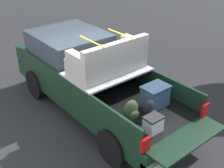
{
  "coord_description": "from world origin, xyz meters",
  "views": [
    {
      "loc": [
        -5.37,
        3.89,
        4.48
      ],
      "look_at": [
        -0.6,
        0.0,
        1.1
      ],
      "focal_mm": 47.03,
      "sensor_mm": 36.0,
      "label": 1
    }
  ],
  "objects": [
    {
      "name": "ground_plane",
      "position": [
        0.0,
        0.0,
        0.0
      ],
      "size": [
        40.0,
        40.0,
        0.0
      ],
      "primitive_type": "plane",
      "color": "#262628"
    },
    {
      "name": "pickup_truck",
      "position": [
        0.37,
        -0.0,
        0.97
      ],
      "size": [
        6.05,
        2.06,
        2.23
      ],
      "color": "black",
      "rests_on": "ground_plane"
    }
  ]
}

